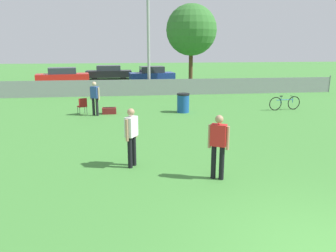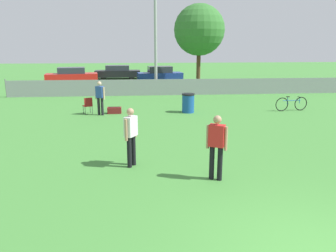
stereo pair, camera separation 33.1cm
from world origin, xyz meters
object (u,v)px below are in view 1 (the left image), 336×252
bicycle_sideline (285,103)px  gear_bag_sideline (109,111)px  parked_car_red (63,76)px  parked_car_blue (152,75)px  spectator_in_blue (95,96)px  folding_chair_sideline (82,105)px  trash_bin (183,103)px  parked_car_dark (109,72)px  player_receiver_white (131,134)px  player_defender_red (218,143)px  tree_near_pole (191,30)px  light_pole (148,16)px

bicycle_sideline → gear_bag_sideline: size_ratio=2.63×
parked_car_red → parked_car_blue: 7.88m
spectator_in_blue → parked_car_blue: spectator_in_blue is taller
folding_chair_sideline → trash_bin: 5.03m
gear_bag_sideline → parked_car_dark: parked_car_dark is taller
parked_car_dark → parked_car_blue: bearing=-48.2°
spectator_in_blue → bicycle_sideline: (9.85, 0.18, -0.57)m
player_receiver_white → bicycle_sideline: bearing=-15.9°
bicycle_sideline → parked_car_blue: size_ratio=0.44×
trash_bin → player_defender_red: bearing=-94.0°
gear_bag_sideline → parked_car_dark: (-0.82, 17.48, 0.51)m
player_receiver_white → parked_car_red: 21.95m
folding_chair_sideline → trash_bin: size_ratio=0.86×
spectator_in_blue → gear_bag_sideline: (0.64, 0.35, -0.79)m
tree_near_pole → spectator_in_blue: 12.61m
parked_car_red → parked_car_blue: size_ratio=1.14×
bicycle_sideline → parked_car_red: 19.59m
player_defender_red → gear_bag_sideline: player_defender_red is taller
gear_bag_sideline → parked_car_blue: 13.60m
trash_bin → tree_near_pole: bearing=76.8°
parked_car_dark → parked_car_blue: parked_car_blue is taller
trash_bin → parked_car_blue: (-0.55, 13.30, 0.24)m
spectator_in_blue → parked_car_blue: size_ratio=0.40×
gear_bag_sideline → parked_car_red: parked_car_red is taller
folding_chair_sideline → trash_bin: (5.03, -0.02, 0.01)m
player_defender_red → parked_car_red: player_defender_red is taller
gear_bag_sideline → player_receiver_white: bearing=-82.5°
parked_car_blue → trash_bin: bearing=-94.1°
tree_near_pole → spectator_in_blue: size_ratio=3.91×
player_defender_red → trash_bin: (0.60, 8.60, -0.48)m
player_defender_red → bicycle_sideline: player_defender_red is taller
trash_bin → parked_car_blue: parked_car_blue is taller
player_defender_red → folding_chair_sideline: 9.71m
player_defender_red → gear_bag_sideline: size_ratio=2.45×
trash_bin → parked_car_dark: bearing=104.6°
player_receiver_white → parked_car_dark: 25.09m
bicycle_sideline → player_defender_red: bearing=-131.5°
parked_car_red → trash_bin: bearing=-67.6°
folding_chair_sideline → gear_bag_sideline: (1.29, 0.08, -0.33)m
player_defender_red → parked_car_blue: player_defender_red is taller
spectator_in_blue → parked_car_dark: bearing=-63.3°
player_receiver_white → parked_car_blue: bearing=26.1°
light_pole → spectator_in_blue: (-3.12, -6.87, -4.31)m
tree_near_pole → bicycle_sideline: tree_near_pole is taller
parked_car_dark → light_pole: bearing=-74.7°
trash_bin → spectator_in_blue: bearing=-176.8°
parked_car_blue → parked_car_dark: bearing=126.8°
light_pole → parked_car_red: (-7.14, 7.13, -4.56)m
tree_near_pole → player_defender_red: bearing=-98.9°
spectator_in_blue → parked_car_dark: spectator_in_blue is taller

